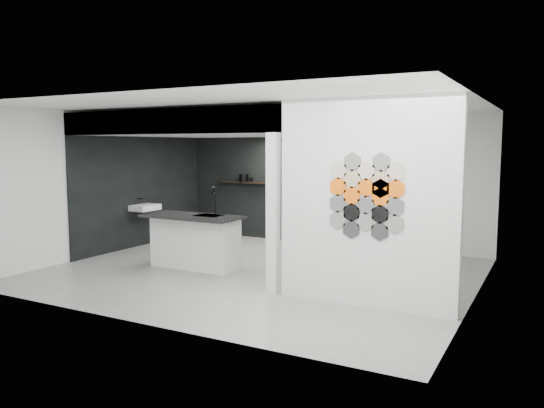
% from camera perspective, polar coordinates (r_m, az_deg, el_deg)
% --- Properties ---
extents(floor, '(7.00, 6.00, 0.01)m').
position_cam_1_polar(floor, '(9.20, -1.45, -7.32)').
color(floor, slate).
extents(partition_panel, '(2.45, 0.15, 2.80)m').
position_cam_1_polar(partition_panel, '(7.15, 10.09, 0.09)').
color(partition_panel, silver).
rests_on(partition_panel, floor).
extents(bay_clad_back, '(4.40, 0.04, 2.35)m').
position_cam_1_polar(bay_clad_back, '(12.21, 0.17, 1.68)').
color(bay_clad_back, black).
rests_on(bay_clad_back, floor).
extents(bay_clad_left, '(0.04, 4.00, 2.35)m').
position_cam_1_polar(bay_clad_left, '(11.85, -13.72, 1.35)').
color(bay_clad_left, black).
rests_on(bay_clad_left, floor).
extents(bulkhead, '(4.40, 4.00, 0.40)m').
position_cam_1_polar(bulkhead, '(10.48, -4.98, 8.41)').
color(bulkhead, silver).
rests_on(bulkhead, corner_column).
extents(corner_column, '(0.16, 0.16, 2.35)m').
position_cam_1_polar(corner_column, '(7.73, 0.12, -1.03)').
color(corner_column, silver).
rests_on(corner_column, floor).
extents(fascia_beam, '(4.40, 0.16, 0.40)m').
position_cam_1_polar(fascia_beam, '(8.94, -11.83, 8.66)').
color(fascia_beam, silver).
rests_on(fascia_beam, corner_column).
extents(wall_basin, '(0.40, 0.60, 0.12)m').
position_cam_1_polar(wall_basin, '(11.58, -13.50, -0.37)').
color(wall_basin, silver).
rests_on(wall_basin, bay_clad_left).
extents(display_shelf, '(3.00, 0.15, 0.04)m').
position_cam_1_polar(display_shelf, '(12.06, 0.35, 2.22)').
color(display_shelf, black).
rests_on(display_shelf, bay_clad_back).
extents(kitchen_island, '(1.79, 0.80, 1.44)m').
position_cam_1_polar(kitchen_island, '(9.51, -8.28, -3.90)').
color(kitchen_island, silver).
rests_on(kitchen_island, floor).
extents(stockpot, '(0.23, 0.23, 0.17)m').
position_cam_1_polar(stockpot, '(12.47, -3.05, 2.83)').
color(stockpot, black).
rests_on(stockpot, display_shelf).
extents(kettle, '(0.24, 0.24, 0.16)m').
position_cam_1_polar(kettle, '(11.63, 4.61, 2.54)').
color(kettle, black).
rests_on(kettle, display_shelf).
extents(glass_bowl, '(0.15, 0.15, 0.09)m').
position_cam_1_polar(glass_bowl, '(11.48, 6.31, 2.30)').
color(glass_bowl, gray).
rests_on(glass_bowl, display_shelf).
extents(glass_vase, '(0.11, 0.11, 0.13)m').
position_cam_1_polar(glass_vase, '(11.48, 6.32, 2.40)').
color(glass_vase, gray).
rests_on(glass_vase, display_shelf).
extents(bottle_dark, '(0.07, 0.07, 0.16)m').
position_cam_1_polar(bottle_dark, '(12.10, -0.08, 2.70)').
color(bottle_dark, black).
rests_on(bottle_dark, display_shelf).
extents(utensil_cup, '(0.10, 0.10, 0.10)m').
position_cam_1_polar(utensil_cup, '(12.37, -2.29, 2.63)').
color(utensil_cup, black).
rests_on(utensil_cup, display_shelf).
extents(hex_tile_cluster, '(1.04, 0.02, 1.16)m').
position_cam_1_polar(hex_tile_cluster, '(7.05, 10.14, 0.85)').
color(hex_tile_cluster, silver).
rests_on(hex_tile_cluster, partition_panel).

